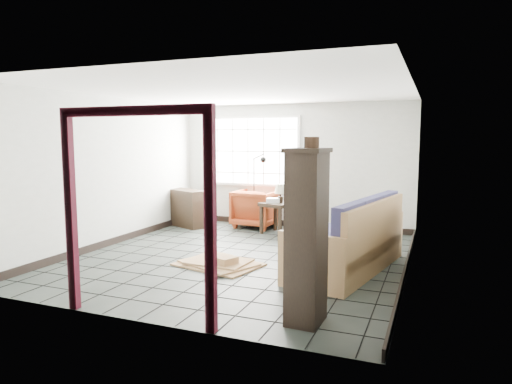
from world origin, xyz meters
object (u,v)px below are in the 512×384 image
at_px(futon_sofa, 352,244).
at_px(armchair, 256,207).
at_px(side_table, 278,208).
at_px(tall_shelf, 307,235).

bearing_deg(futon_sofa, armchair, 146.24).
bearing_deg(armchair, side_table, 146.73).
xyz_separation_m(armchair, tall_shelf, (2.34, -4.53, 0.47)).
height_order(futon_sofa, armchair, futon_sofa).
bearing_deg(side_table, futon_sofa, -47.87).
xyz_separation_m(futon_sofa, armchair, (-2.46, 2.48, 0.05)).
xyz_separation_m(side_table, tall_shelf, (1.70, -4.05, 0.40)).
distance_m(futon_sofa, armchair, 3.49).
height_order(side_table, tall_shelf, tall_shelf).
bearing_deg(tall_shelf, side_table, 115.77).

